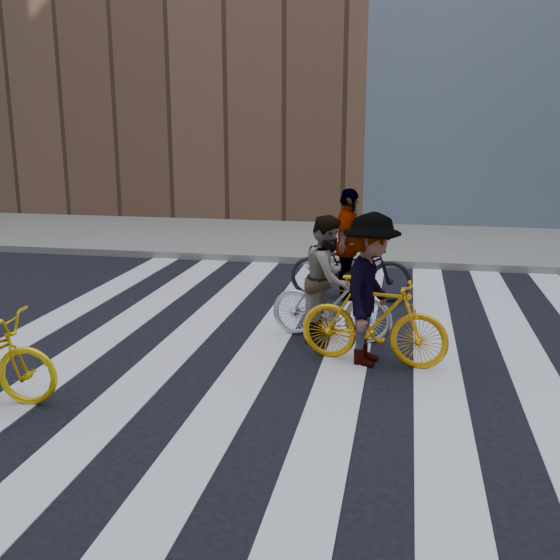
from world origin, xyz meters
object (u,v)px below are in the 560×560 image
(bike_dark_rear, at_px, (350,268))
(rider_rear, at_px, (348,245))
(bike_yellow_right, at_px, (373,321))
(rider_mid, at_px, (328,278))
(rider_right, at_px, (370,290))
(bike_silver_mid, at_px, (331,303))

(bike_dark_rear, bearing_deg, rider_rear, 94.41)
(bike_yellow_right, height_order, rider_rear, rider_rear)
(bike_dark_rear, xyz_separation_m, rider_mid, (-0.12, -2.13, 0.31))
(rider_mid, height_order, rider_right, rider_right)
(bike_silver_mid, relative_size, rider_rear, 0.91)
(bike_silver_mid, relative_size, bike_dark_rear, 0.83)
(bike_yellow_right, relative_size, rider_right, 0.98)
(rider_mid, relative_size, rider_rear, 0.92)
(rider_mid, bearing_deg, rider_right, -133.30)
(bike_yellow_right, relative_size, rider_rear, 0.98)
(rider_mid, xyz_separation_m, rider_rear, (0.07, 2.13, 0.07))
(bike_dark_rear, height_order, rider_mid, rider_mid)
(rider_right, relative_size, rider_rear, 1.01)
(bike_silver_mid, xyz_separation_m, rider_rear, (0.02, 2.13, 0.41))
(bike_dark_rear, relative_size, rider_right, 1.09)
(bike_silver_mid, distance_m, bike_yellow_right, 1.02)
(bike_silver_mid, height_order, bike_yellow_right, bike_yellow_right)
(bike_silver_mid, relative_size, rider_right, 0.91)
(bike_yellow_right, distance_m, rider_right, 0.39)
(bike_yellow_right, bearing_deg, bike_silver_mid, 46.33)
(bike_silver_mid, bearing_deg, bike_yellow_right, -133.30)
(rider_mid, bearing_deg, bike_dark_rear, 7.03)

